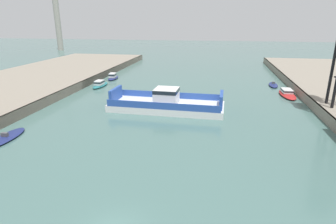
{
  "coord_description": "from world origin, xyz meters",
  "views": [
    {
      "loc": [
        6.68,
        -15.23,
        14.32
      ],
      "look_at": [
        0.0,
        21.63,
        2.0
      ],
      "focal_mm": 29.86,
      "sensor_mm": 36.0,
      "label": 1
    }
  ],
  "objects_px": {
    "moored_boat_mid_right": "(113,77)",
    "moored_boat_far_right": "(273,85)",
    "chain_ferry": "(166,103)",
    "moored_boat_near_right": "(100,84)",
    "moored_boat_far_left": "(5,138)",
    "moored_boat_near_left": "(287,93)",
    "smokestack_distant_a": "(56,11)"
  },
  "relations": [
    {
      "from": "chain_ferry",
      "to": "moored_boat_far_left",
      "type": "height_order",
      "value": "chain_ferry"
    },
    {
      "from": "moored_boat_near_left",
      "to": "moored_boat_far_left",
      "type": "relative_size",
      "value": 1.18
    },
    {
      "from": "moored_boat_near_left",
      "to": "moored_boat_far_right",
      "type": "bearing_deg",
      "value": 97.93
    },
    {
      "from": "moored_boat_mid_right",
      "to": "moored_boat_far_left",
      "type": "distance_m",
      "value": 38.76
    },
    {
      "from": "moored_boat_near_right",
      "to": "moored_boat_far_left",
      "type": "height_order",
      "value": "moored_boat_near_right"
    },
    {
      "from": "moored_boat_near_left",
      "to": "moored_boat_far_left",
      "type": "xyz_separation_m",
      "value": [
        -39.83,
        -29.18,
        -0.25
      ]
    },
    {
      "from": "chain_ferry",
      "to": "moored_boat_near_right",
      "type": "bearing_deg",
      "value": 141.63
    },
    {
      "from": "moored_boat_near_left",
      "to": "smokestack_distant_a",
      "type": "relative_size",
      "value": 0.24
    },
    {
      "from": "moored_boat_mid_right",
      "to": "moored_boat_far_right",
      "type": "xyz_separation_m",
      "value": [
        39.09,
        -0.98,
        -0.34
      ]
    },
    {
      "from": "moored_boat_mid_right",
      "to": "moored_boat_far_right",
      "type": "height_order",
      "value": "moored_boat_mid_right"
    },
    {
      "from": "moored_boat_near_right",
      "to": "moored_boat_mid_right",
      "type": "relative_size",
      "value": 1.1
    },
    {
      "from": "moored_boat_near_right",
      "to": "moored_boat_mid_right",
      "type": "height_order",
      "value": "moored_boat_mid_right"
    },
    {
      "from": "moored_boat_near_left",
      "to": "moored_boat_mid_right",
      "type": "xyz_separation_m",
      "value": [
        -40.29,
        9.57,
        0.13
      ]
    },
    {
      "from": "moored_boat_near_right",
      "to": "smokestack_distant_a",
      "type": "xyz_separation_m",
      "value": [
        -52.34,
        72.93,
        17.9
      ]
    },
    {
      "from": "moored_boat_near_right",
      "to": "moored_boat_far_left",
      "type": "xyz_separation_m",
      "value": [
        0.27,
        -30.1,
        -0.33
      ]
    },
    {
      "from": "moored_boat_near_left",
      "to": "moored_boat_mid_right",
      "type": "bearing_deg",
      "value": 166.64
    },
    {
      "from": "moored_boat_near_left",
      "to": "smokestack_distant_a",
      "type": "bearing_deg",
      "value": 141.38
    },
    {
      "from": "moored_boat_far_left",
      "to": "moored_boat_far_right",
      "type": "height_order",
      "value": "moored_boat_far_right"
    },
    {
      "from": "moored_boat_mid_right",
      "to": "moored_boat_far_left",
      "type": "relative_size",
      "value": 0.86
    },
    {
      "from": "moored_boat_near_left",
      "to": "smokestack_distant_a",
      "type": "xyz_separation_m",
      "value": [
        -92.43,
        73.84,
        17.98
      ]
    },
    {
      "from": "moored_boat_far_right",
      "to": "moored_boat_mid_right",
      "type": "bearing_deg",
      "value": 178.57
    },
    {
      "from": "moored_boat_far_right",
      "to": "smokestack_distant_a",
      "type": "height_order",
      "value": "smokestack_distant_a"
    },
    {
      "from": "moored_boat_near_right",
      "to": "moored_boat_far_right",
      "type": "bearing_deg",
      "value": 11.16
    },
    {
      "from": "moored_boat_near_right",
      "to": "moored_boat_far_right",
      "type": "xyz_separation_m",
      "value": [
        38.9,
        7.67,
        -0.29
      ]
    },
    {
      "from": "chain_ferry",
      "to": "moored_boat_mid_right",
      "type": "bearing_deg",
      "value": 128.49
    },
    {
      "from": "moored_boat_near_left",
      "to": "smokestack_distant_a",
      "type": "distance_m",
      "value": 119.67
    },
    {
      "from": "moored_boat_near_left",
      "to": "moored_boat_far_right",
      "type": "xyz_separation_m",
      "value": [
        -1.2,
        8.59,
        -0.21
      ]
    },
    {
      "from": "moored_boat_far_right",
      "to": "moored_boat_near_left",
      "type": "bearing_deg",
      "value": -82.07
    },
    {
      "from": "chain_ferry",
      "to": "moored_boat_near_left",
      "type": "height_order",
      "value": "chain_ferry"
    },
    {
      "from": "moored_boat_near_right",
      "to": "moored_boat_mid_right",
      "type": "bearing_deg",
      "value": 91.27
    },
    {
      "from": "moored_boat_mid_right",
      "to": "moored_boat_far_right",
      "type": "bearing_deg",
      "value": -1.43
    },
    {
      "from": "moored_boat_far_left",
      "to": "smokestack_distant_a",
      "type": "height_order",
      "value": "smokestack_distant_a"
    }
  ]
}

